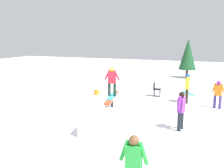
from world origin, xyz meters
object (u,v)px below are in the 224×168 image
Objects in this scene: rail_feature at (112,99)px; backpack_on_snow at (97,92)px; main_rider_on_rail at (112,82)px; bystander_purple at (181,109)px; bystander_orange at (218,93)px; pine_tree_near at (188,54)px; loose_snowboard_cyan at (189,93)px; folding_chair at (156,90)px; bystander_yellow at (187,87)px; bystander_green at (134,163)px.

backpack_on_snow is at bearing 23.33° from rail_feature.
backpack_on_snow is (3.52, 2.47, -1.42)m from main_rider_on_rail.
rail_feature is at bearing 87.51° from bystander_purple.
pine_tree_near is at bearing 117.99° from bystander_orange.
rail_feature is 7.71× the size of backpack_on_snow.
rail_feature is 1.68× the size of bystander_purple.
rail_feature is 6.88m from loose_snowboard_cyan.
bystander_purple is at bearing 66.84° from backpack_on_snow.
folding_chair is (4.53, -1.17, -1.18)m from main_rider_on_rail.
backpack_on_snow is (-0.06, 5.56, -0.77)m from bystander_yellow.
folding_chair is at bearing -82.52° from bystander_green.
bystander_green reaches higher than backpack_on_snow.
pine_tree_near is (6.75, 0.79, 2.14)m from loose_snowboard_cyan.
rail_feature reaches higher than loose_snowboard_cyan.
rail_feature is 1.88× the size of loose_snowboard_cyan.
folding_chair is at bearing 172.96° from pine_tree_near.
pine_tree_near is at bearing 151.83° from loose_snowboard_cyan.
rail_feature is at bearing -65.33° from bystander_green.
bystander_yellow is at bearing -51.67° from main_rider_on_rail.
bystander_purple reaches higher than backpack_on_snow.
bystander_orange is 7.19m from backpack_on_snow.
bystander_yellow is at bearing 173.97° from bystander_orange.
backpack_on_snow is at bearing 65.05° from bystander_purple.
bystander_purple reaches higher than rail_feature.
bystander_purple is at bearing -95.89° from bystander_orange.
bystander_yellow reaches higher than backpack_on_snow.
bystander_purple is at bearing -32.49° from loose_snowboard_cyan.
bystander_green is 0.43× the size of pine_tree_near.
folding_chair is (1.53, 3.51, -0.41)m from bystander_orange.
bystander_orange is at bearing -6.62° from loose_snowboard_cyan.
bystander_orange is 1.06× the size of loose_snowboard_cyan.
rail_feature reaches higher than folding_chair.
bystander_yellow is at bearing -32.58° from loose_snowboard_cyan.
rail_feature is 0.74× the size of pine_tree_near.
main_rider_on_rail reaches higher than folding_chair.
bystander_orange reaches higher than loose_snowboard_cyan.
bystander_yellow reaches higher than bystander_green.
main_rider_on_rail reaches higher than backpack_on_snow.
bystander_green is 0.97× the size of bystander_purple.
bystander_purple is 5.83m from folding_chair.
bystander_orange is at bearing 100.11° from backpack_on_snow.
loose_snowboard_cyan is at bearing -50.23° from folding_chair.
folding_chair is at bearing -120.22° from bystander_yellow.
bystander_orange is 4.12m from bystander_purple.
bystander_purple is 0.44× the size of pine_tree_near.
bystander_yellow is 1.20× the size of loose_snowboard_cyan.
main_rider_on_rail is at bearing 49.29° from backpack_on_snow.
bystander_green is at bearing -172.58° from folding_chair.
bystander_purple is at bearing -115.79° from main_rider_on_rail.
bystander_green is at bearing -164.54° from main_rider_on_rail.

